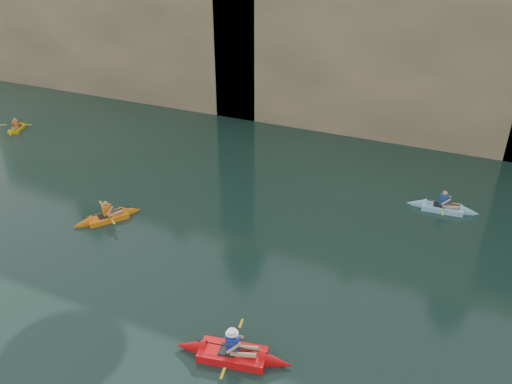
% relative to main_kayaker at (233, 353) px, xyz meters
% --- Properties ---
extents(ground, '(160.00, 160.00, 0.00)m').
position_rel_main_kayaker_xyz_m(ground, '(-1.49, -1.40, -0.19)').
color(ground, black).
rests_on(ground, ground).
extents(cliff, '(70.00, 16.00, 12.00)m').
position_rel_main_kayaker_xyz_m(cliff, '(-1.49, 28.60, 5.81)').
color(cliff, tan).
rests_on(cliff, ground).
extents(cliff_slab_west, '(26.00, 2.40, 10.56)m').
position_rel_main_kayaker_xyz_m(cliff_slab_west, '(-21.49, 21.20, 5.09)').
color(cliff_slab_west, tan).
rests_on(cliff_slab_west, ground).
extents(cliff_slab_center, '(24.00, 2.40, 11.40)m').
position_rel_main_kayaker_xyz_m(cliff_slab_center, '(0.51, 21.20, 5.51)').
color(cliff_slab_center, tan).
rests_on(cliff_slab_center, ground).
extents(sea_cave_west, '(4.50, 1.00, 4.00)m').
position_rel_main_kayaker_xyz_m(sea_cave_west, '(-19.49, 20.55, 1.81)').
color(sea_cave_west, black).
rests_on(sea_cave_west, ground).
extents(sea_cave_center, '(3.50, 1.00, 3.20)m').
position_rel_main_kayaker_xyz_m(sea_cave_center, '(-5.49, 20.55, 1.41)').
color(sea_cave_center, black).
rests_on(sea_cave_center, ground).
extents(main_kayaker, '(3.91, 2.53, 1.42)m').
position_rel_main_kayaker_xyz_m(main_kayaker, '(0.00, 0.00, 0.00)').
color(main_kayaker, red).
rests_on(main_kayaker, ground).
extents(kayaker_orange, '(2.44, 3.06, 1.22)m').
position_rel_main_kayaker_xyz_m(kayaker_orange, '(-9.14, 5.09, -0.04)').
color(kayaker_orange, orange).
rests_on(kayaker_orange, ground).
extents(kayaker_yellow, '(1.94, 2.59, 1.05)m').
position_rel_main_kayaker_xyz_m(kayaker_yellow, '(-22.30, 11.81, -0.06)').
color(kayaker_yellow, gold).
rests_on(kayaker_yellow, ground).
extents(kayaker_ltblue_mid, '(3.42, 2.51, 1.29)m').
position_rel_main_kayaker_xyz_m(kayaker_ltblue_mid, '(4.96, 12.54, -0.03)').
color(kayaker_ltblue_mid, '#82BDDA').
rests_on(kayaker_ltblue_mid, ground).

